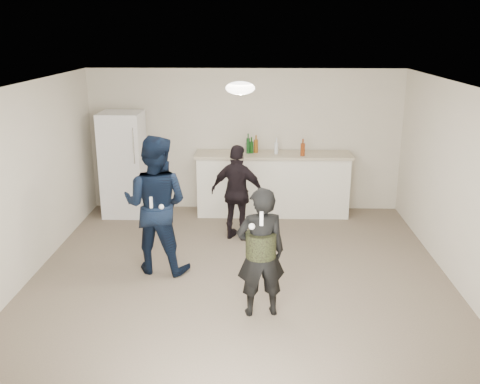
{
  "coord_description": "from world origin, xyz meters",
  "views": [
    {
      "loc": [
        0.2,
        -6.31,
        3.15
      ],
      "look_at": [
        0.0,
        0.2,
        1.15
      ],
      "focal_mm": 40.0,
      "sensor_mm": 36.0,
      "label": 1
    }
  ],
  "objects_px": {
    "man": "(156,205)",
    "shaker": "(248,148)",
    "woman": "(261,253)",
    "fridge": "(124,164)",
    "spectator": "(238,193)",
    "counter": "(273,185)"
  },
  "relations": [
    {
      "from": "man",
      "to": "shaker",
      "type": "bearing_deg",
      "value": -105.28
    },
    {
      "from": "woman",
      "to": "fridge",
      "type": "bearing_deg",
      "value": -65.66
    },
    {
      "from": "fridge",
      "to": "man",
      "type": "distance_m",
      "value": 2.47
    },
    {
      "from": "fridge",
      "to": "man",
      "type": "relative_size",
      "value": 0.97
    },
    {
      "from": "fridge",
      "to": "spectator",
      "type": "xyz_separation_m",
      "value": [
        2.02,
        -1.12,
        -0.16
      ]
    },
    {
      "from": "counter",
      "to": "man",
      "type": "height_order",
      "value": "man"
    },
    {
      "from": "shaker",
      "to": "man",
      "type": "distance_m",
      "value": 2.67
    },
    {
      "from": "shaker",
      "to": "woman",
      "type": "bearing_deg",
      "value": -86.6
    },
    {
      "from": "counter",
      "to": "woman",
      "type": "height_order",
      "value": "woman"
    },
    {
      "from": "fridge",
      "to": "woman",
      "type": "xyz_separation_m",
      "value": [
        2.36,
        -3.42,
        -0.14
      ]
    },
    {
      "from": "fridge",
      "to": "shaker",
      "type": "bearing_deg",
      "value": 3.22
    },
    {
      "from": "man",
      "to": "woman",
      "type": "xyz_separation_m",
      "value": [
        1.38,
        -1.14,
        -0.17
      ]
    },
    {
      "from": "woman",
      "to": "shaker",
      "type": "bearing_deg",
      "value": -96.85
    },
    {
      "from": "spectator",
      "to": "fridge",
      "type": "bearing_deg",
      "value": -10.71
    },
    {
      "from": "shaker",
      "to": "spectator",
      "type": "distance_m",
      "value": 1.32
    },
    {
      "from": "woman",
      "to": "spectator",
      "type": "relative_size",
      "value": 1.02
    },
    {
      "from": "counter",
      "to": "spectator",
      "type": "distance_m",
      "value": 1.33
    },
    {
      "from": "counter",
      "to": "man",
      "type": "distance_m",
      "value": 2.87
    },
    {
      "from": "fridge",
      "to": "woman",
      "type": "distance_m",
      "value": 4.15
    },
    {
      "from": "counter",
      "to": "spectator",
      "type": "xyz_separation_m",
      "value": [
        -0.57,
        -1.19,
        0.22
      ]
    },
    {
      "from": "man",
      "to": "woman",
      "type": "bearing_deg",
      "value": 151.1
    },
    {
      "from": "spectator",
      "to": "man",
      "type": "bearing_deg",
      "value": 66.14
    }
  ]
}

